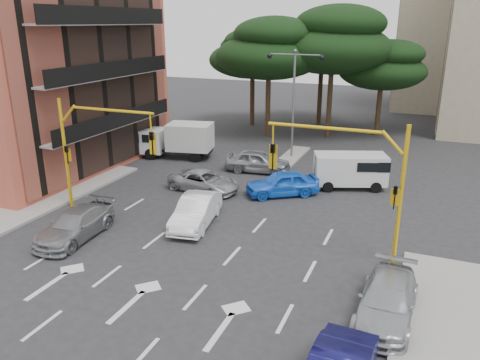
% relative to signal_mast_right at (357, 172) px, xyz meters
% --- Properties ---
extents(ground, '(120.00, 120.00, 0.00)m').
position_rel_signal_mast_right_xyz_m(ground, '(-6.80, -1.99, -3.88)').
color(ground, '#28282B').
rests_on(ground, ground).
extents(median_strip, '(1.40, 6.00, 0.15)m').
position_rel_signal_mast_right_xyz_m(median_strip, '(-6.80, 14.01, -3.81)').
color(median_strip, gray).
rests_on(median_strip, ground).
extents(apartment_orange, '(15.19, 16.15, 13.70)m').
position_rel_signal_mast_right_xyz_m(apartment_orange, '(-24.76, 6.01, 2.97)').
color(apartment_orange, '#BF523C').
rests_on(apartment_orange, ground).
extents(apartment_beige_far, '(16.20, 12.15, 16.70)m').
position_rel_signal_mast_right_xyz_m(apartment_beige_far, '(6.15, 42.01, 4.47)').
color(apartment_beige_far, tan).
rests_on(apartment_beige_far, ground).
extents(pine_left_near, '(9.15, 9.15, 10.23)m').
position_rel_signal_mast_right_xyz_m(pine_left_near, '(-10.75, 19.96, 3.72)').
color(pine_left_near, '#382616').
rests_on(pine_left_near, ground).
extents(pine_center, '(9.98, 9.98, 11.16)m').
position_rel_signal_mast_right_xyz_m(pine_center, '(-5.75, 21.96, 4.41)').
color(pine_center, '#382616').
rests_on(pine_center, ground).
extents(pine_left_far, '(8.32, 8.32, 9.30)m').
position_rel_signal_mast_right_xyz_m(pine_left_far, '(-13.75, 23.96, 3.03)').
color(pine_left_far, '#382616').
rests_on(pine_left_far, ground).
extents(pine_right, '(7.49, 7.49, 8.37)m').
position_rel_signal_mast_right_xyz_m(pine_right, '(-1.75, 23.96, 2.33)').
color(pine_right, '#382616').
rests_on(pine_right, ground).
extents(pine_back, '(9.15, 9.15, 10.23)m').
position_rel_signal_mast_right_xyz_m(pine_back, '(-7.75, 26.96, 3.72)').
color(pine_back, '#382616').
rests_on(pine_back, ground).
extents(signal_mast_right, '(5.79, 0.37, 6.00)m').
position_rel_signal_mast_right_xyz_m(signal_mast_right, '(0.00, 0.00, 0.00)').
color(signal_mast_right, yellow).
rests_on(signal_mast_right, ground).
extents(signal_mast_left, '(5.79, 0.37, 6.00)m').
position_rel_signal_mast_right_xyz_m(signal_mast_left, '(-13.61, 0.00, 0.00)').
color(signal_mast_left, yellow).
rests_on(signal_mast_left, ground).
extents(street_lamp_center, '(4.16, 0.36, 7.77)m').
position_rel_signal_mast_right_xyz_m(street_lamp_center, '(-6.80, 14.01, 1.54)').
color(street_lamp_center, slate).
rests_on(street_lamp_center, median_strip).
extents(car_white_hatch, '(2.29, 4.68, 1.48)m').
position_rel_signal_mast_right_xyz_m(car_white_hatch, '(-7.80, 0.40, -3.15)').
color(car_white_hatch, white).
rests_on(car_white_hatch, ground).
extents(car_blue_compact, '(4.53, 3.83, 1.46)m').
position_rel_signal_mast_right_xyz_m(car_blue_compact, '(-5.07, 6.12, -3.15)').
color(car_blue_compact, blue).
rests_on(car_blue_compact, ground).
extents(car_silver_wagon, '(2.20, 4.77, 1.35)m').
position_rel_signal_mast_right_xyz_m(car_silver_wagon, '(-12.36, -3.14, -3.21)').
color(car_silver_wagon, gray).
rests_on(car_silver_wagon, ground).
extents(car_silver_cross_a, '(4.72, 2.74, 1.24)m').
position_rel_signal_mast_right_xyz_m(car_silver_cross_a, '(-9.65, 5.01, -3.27)').
color(car_silver_cross_a, '#A8ABB0').
rests_on(car_silver_cross_a, ground).
extents(car_silver_cross_b, '(4.56, 2.24, 1.50)m').
position_rel_signal_mast_right_xyz_m(car_silver_cross_b, '(-7.95, 9.81, -3.14)').
color(car_silver_cross_b, '#989AA0').
rests_on(car_silver_cross_b, ground).
extents(car_silver_parked, '(2.00, 4.62, 1.32)m').
position_rel_signal_mast_right_xyz_m(car_silver_parked, '(1.90, -4.06, -3.22)').
color(car_silver_parked, '#A9ABB1').
rests_on(car_silver_parked, ground).
extents(van_white, '(4.70, 3.33, 2.15)m').
position_rel_signal_mast_right_xyz_m(van_white, '(-1.65, 9.01, -2.81)').
color(van_white, silver).
rests_on(van_white, ground).
extents(box_truck_a, '(5.69, 3.28, 2.63)m').
position_rel_signal_mast_right_xyz_m(box_truck_a, '(-14.76, 10.89, -2.57)').
color(box_truck_a, white).
rests_on(box_truck_a, ground).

